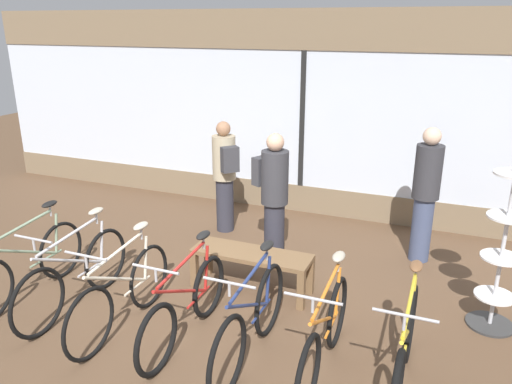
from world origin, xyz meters
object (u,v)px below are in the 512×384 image
at_px(bicycle_left, 75,275).
at_px(bicycle_center_right, 251,322).
at_px(bicycle_far_right, 404,352).
at_px(customer_by_window, 274,196).
at_px(customer_near_rack, 426,192).
at_px(bicycle_center, 186,306).
at_px(bicycle_center_left, 122,293).
at_px(display_bench, 252,259).
at_px(accessory_rack, 500,263).
at_px(bicycle_far_left, 27,265).
at_px(bicycle_right, 325,336).
at_px(customer_mid_floor, 225,174).

xyz_separation_m(bicycle_left, bicycle_center_right, (2.11, -0.11, 0.00)).
relative_size(bicycle_far_right, customer_by_window, 1.02).
xyz_separation_m(customer_near_rack, customer_by_window, (-1.76, -0.84, -0.01)).
relative_size(bicycle_center, customer_near_rack, 0.94).
bearing_deg(bicycle_center_left, display_bench, 52.49).
bearing_deg(accessory_rack, customer_by_window, 169.64).
xyz_separation_m(bicycle_far_left, accessory_rack, (4.88, 1.35, 0.32)).
relative_size(bicycle_right, accessory_rack, 0.96).
height_order(bicycle_center_left, display_bench, bicycle_center_left).
bearing_deg(bicycle_center_left, bicycle_center_right, 0.72).
bearing_deg(accessory_rack, display_bench, -174.22).
bearing_deg(customer_mid_floor, bicycle_left, -102.60).
height_order(bicycle_center, accessory_rack, accessory_rack).
xyz_separation_m(bicycle_far_left, bicycle_far_right, (4.13, -0.02, -0.00)).
distance_m(bicycle_center_right, customer_by_window, 2.05).
bearing_deg(bicycle_far_left, bicycle_center_right, -1.89).
bearing_deg(customer_near_rack, bicycle_far_left, -146.65).
relative_size(bicycle_center_left, customer_by_window, 0.97).
xyz_separation_m(bicycle_far_right, customer_near_rack, (-0.08, 2.68, 0.55)).
distance_m(bicycle_center_right, customer_mid_floor, 3.13).
bearing_deg(bicycle_right, accessory_rack, 44.16).
distance_m(accessory_rack, display_bench, 2.62).
distance_m(bicycle_left, customer_near_rack, 4.33).
height_order(bicycle_far_left, bicycle_far_right, bicycle_far_right).
bearing_deg(bicycle_far_left, bicycle_center, -1.38).
bearing_deg(accessory_rack, bicycle_far_left, -164.52).
distance_m(customer_near_rack, customer_mid_floor, 2.81).
relative_size(bicycle_center, display_bench, 1.20).
height_order(bicycle_left, bicycle_center, bicycle_left).
relative_size(bicycle_far_left, customer_near_rack, 1.00).
distance_m(bicycle_center_left, accessory_rack, 3.82).
xyz_separation_m(bicycle_center_left, display_bench, (0.92, 1.20, 0.00)).
distance_m(bicycle_far_left, display_bench, 2.54).
xyz_separation_m(bicycle_far_left, bicycle_center_left, (1.37, -0.11, -0.00)).
height_order(bicycle_far_right, customer_by_window, customer_by_window).
bearing_deg(bicycle_left, accessory_rack, 17.64).
xyz_separation_m(bicycle_far_left, bicycle_center_right, (2.78, -0.09, 0.00)).
distance_m(bicycle_far_right, customer_by_window, 2.66).
height_order(bicycle_far_left, bicycle_center, bicycle_far_left).
xyz_separation_m(bicycle_center, customer_near_rack, (1.98, 2.72, 0.57)).
distance_m(bicycle_left, customer_mid_floor, 2.69).
distance_m(bicycle_center, display_bench, 1.16).
relative_size(bicycle_far_left, display_bench, 1.28).
bearing_deg(accessory_rack, customer_mid_floor, 161.19).
bearing_deg(customer_mid_floor, customer_near_rack, 1.50).
xyz_separation_m(bicycle_center, customer_by_window, (0.22, 1.88, 0.57)).
distance_m(bicycle_center_left, display_bench, 1.51).
relative_size(bicycle_far_left, accessory_rack, 1.02).
distance_m(bicycle_center_left, customer_by_window, 2.21).
bearing_deg(bicycle_center_left, accessory_rack, 22.62).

